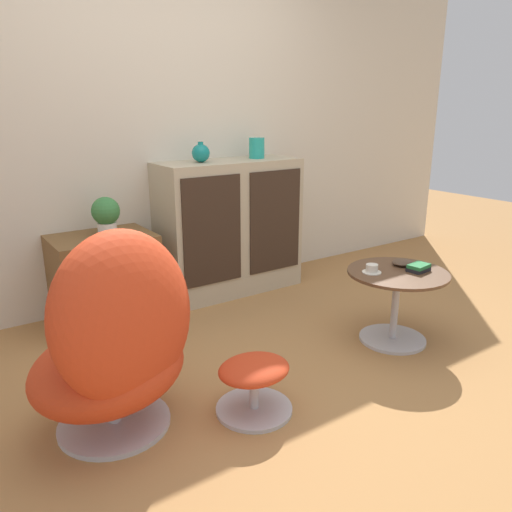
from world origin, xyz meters
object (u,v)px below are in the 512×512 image
(potted_plant, at_px, (106,214))
(tv_console, at_px, (105,278))
(coffee_table, at_px, (396,297))
(vase_leftmost, at_px, (201,153))
(vase_inner_left, at_px, (257,148))
(bowl, at_px, (402,262))
(sideboard, at_px, (230,227))
(egg_chair, at_px, (118,343))
(ottoman, at_px, (254,379))
(teacup, at_px, (372,269))
(book_stack, at_px, (419,268))

(potted_plant, bearing_deg, tv_console, -179.27)
(coffee_table, bearing_deg, vase_leftmost, 113.45)
(vase_inner_left, distance_m, bowl, 1.45)
(bowl, bearing_deg, potted_plant, 138.59)
(sideboard, xyz_separation_m, tv_console, (-1.01, -0.02, -0.21))
(tv_console, xyz_separation_m, egg_chair, (-0.35, -1.25, 0.14))
(coffee_table, bearing_deg, ottoman, -173.53)
(egg_chair, relative_size, teacup, 8.44)
(sideboard, distance_m, ottoman, 1.71)
(sideboard, distance_m, teacup, 1.29)
(sideboard, bearing_deg, book_stack, -71.96)
(bowl, bearing_deg, sideboard, 110.27)
(potted_plant, xyz_separation_m, book_stack, (1.42, -1.40, -0.26))
(vase_inner_left, distance_m, teacup, 1.43)
(sideboard, relative_size, ottoman, 2.99)
(sideboard, relative_size, egg_chair, 1.14)
(potted_plant, distance_m, bowl, 1.93)
(sideboard, distance_m, egg_chair, 1.86)
(vase_inner_left, xyz_separation_m, book_stack, (0.21, -1.42, -0.62))
(egg_chair, xyz_separation_m, bowl, (1.83, -0.01, 0.04))
(vase_leftmost, xyz_separation_m, teacup, (0.44, -1.28, -0.61))
(potted_plant, distance_m, book_stack, 2.01)
(egg_chair, xyz_separation_m, book_stack, (1.82, -0.15, 0.04))
(vase_inner_left, height_order, potted_plant, vase_inner_left)
(coffee_table, xyz_separation_m, teacup, (-0.15, 0.08, 0.18))
(bowl, bearing_deg, vase_leftmost, 118.73)
(egg_chair, xyz_separation_m, vase_leftmost, (1.12, 1.27, 0.65))
(tv_console, relative_size, ottoman, 1.75)
(sideboard, height_order, ottoman, sideboard)
(coffee_table, bearing_deg, sideboard, 104.77)
(coffee_table, relative_size, book_stack, 4.25)
(coffee_table, bearing_deg, egg_chair, 177.30)
(ottoman, height_order, potted_plant, potted_plant)
(sideboard, bearing_deg, teacup, -80.73)
(potted_plant, height_order, book_stack, potted_plant)
(vase_leftmost, bearing_deg, vase_inner_left, 0.00)
(vase_inner_left, bearing_deg, sideboard, -179.14)
(sideboard, distance_m, book_stack, 1.49)
(coffee_table, relative_size, vase_leftmost, 4.17)
(tv_console, bearing_deg, sideboard, 1.06)
(sideboard, relative_size, potted_plant, 4.39)
(egg_chair, relative_size, bowl, 7.59)
(ottoman, height_order, book_stack, book_stack)
(sideboard, xyz_separation_m, egg_chair, (-1.36, -1.27, -0.08))
(tv_console, xyz_separation_m, vase_inner_left, (1.26, 0.02, 0.80))
(vase_inner_left, xyz_separation_m, bowl, (0.22, -1.29, -0.63))
(ottoman, relative_size, coffee_table, 0.61)
(coffee_table, xyz_separation_m, vase_leftmost, (-0.59, 1.36, 0.80))
(potted_plant, bearing_deg, vase_leftmost, 1.72)
(tv_console, xyz_separation_m, book_stack, (1.47, -1.40, 0.18))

